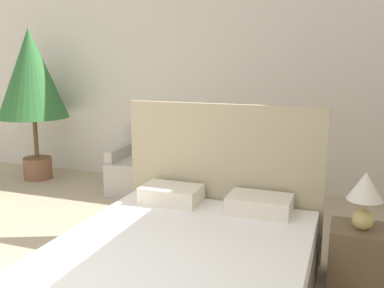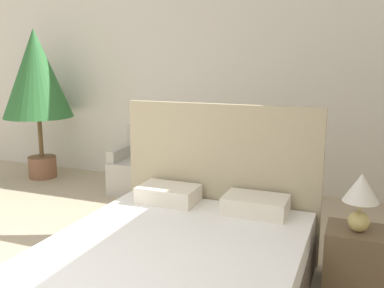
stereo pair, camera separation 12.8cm
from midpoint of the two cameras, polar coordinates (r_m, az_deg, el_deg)
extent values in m
cube|color=silver|center=(5.77, 0.35, 8.89)|extent=(10.00, 0.06, 2.90)
cube|color=white|center=(2.95, -3.14, -15.04)|extent=(1.67, 1.97, 0.19)
cube|color=tan|center=(3.76, 3.06, -4.64)|extent=(1.73, 0.06, 1.31)
cube|color=silver|center=(3.71, -3.74, -6.67)|extent=(0.50, 0.33, 0.14)
cube|color=silver|center=(3.49, 7.96, -7.96)|extent=(0.50, 0.33, 0.14)
cube|color=#B7B2A8|center=(5.59, -7.87, -4.20)|extent=(0.69, 0.77, 0.42)
cube|color=#B7B2A8|center=(5.80, -6.74, 0.45)|extent=(0.63, 0.12, 0.38)
cube|color=#B7B2A8|center=(5.63, -10.41, -1.21)|extent=(0.16, 0.65, 0.15)
cube|color=#B7B2A8|center=(5.43, -5.40, -1.52)|extent=(0.16, 0.65, 0.15)
cube|color=#B7B2A8|center=(5.24, 0.95, -5.14)|extent=(0.63, 0.72, 0.42)
cube|color=#B7B2A8|center=(5.45, 2.14, -0.18)|extent=(0.62, 0.07, 0.38)
cube|color=#B7B2A8|center=(5.26, -1.72, -1.90)|extent=(0.11, 0.65, 0.15)
cube|color=#B7B2A8|center=(5.09, 3.74, -2.37)|extent=(0.11, 0.65, 0.15)
cylinder|color=brown|center=(6.55, -20.38, -3.01)|extent=(0.39, 0.39, 0.31)
cylinder|color=brown|center=(6.46, -20.65, 0.79)|extent=(0.06, 0.06, 0.58)
cone|color=#2D6B33|center=(6.37, -21.21, 8.77)|extent=(0.96, 0.96, 1.23)
cube|color=brown|center=(3.52, 20.37, -13.92)|extent=(0.43, 0.38, 0.46)
sphere|color=tan|center=(3.37, 20.79, -9.39)|extent=(0.15, 0.15, 0.15)
cylinder|color=tan|center=(3.34, 20.93, -7.57)|extent=(0.02, 0.02, 0.07)
cone|color=silver|center=(3.30, 21.10, -5.26)|extent=(0.25, 0.25, 0.21)
camera|label=1|loc=(0.06, -90.81, -0.16)|focal=40.00mm
camera|label=2|loc=(0.06, 89.19, 0.16)|focal=40.00mm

